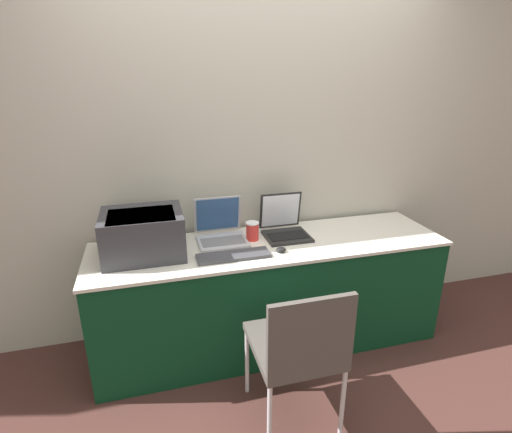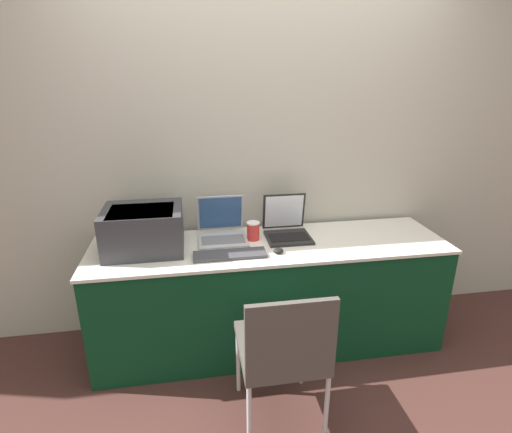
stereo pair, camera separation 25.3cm
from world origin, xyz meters
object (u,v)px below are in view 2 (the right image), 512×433
at_px(printer, 144,228).
at_px(coffee_cup, 253,231).
at_px(mouse, 278,251).
at_px(chair, 283,347).
at_px(laptop_right, 287,228).
at_px(external_keyboard, 230,255).
at_px(laptop_left, 222,230).

relative_size(printer, coffee_cup, 3.87).
xyz_separation_m(printer, mouse, (0.81, -0.18, -0.13)).
height_order(printer, chair, printer).
relative_size(laptop_right, coffee_cup, 2.47).
distance_m(external_keyboard, chair, 0.66).
bearing_deg(printer, external_keyboard, -19.20).
distance_m(external_keyboard, coffee_cup, 0.29).
bearing_deg(external_keyboard, laptop_left, 94.46).
relative_size(printer, laptop_right, 1.57).
bearing_deg(printer, laptop_left, 12.17).
distance_m(printer, mouse, 0.84).
distance_m(external_keyboard, mouse, 0.30).
xyz_separation_m(coffee_cup, chair, (0.02, -0.81, -0.30)).
bearing_deg(chair, mouse, 80.34).
distance_m(printer, external_keyboard, 0.56).
relative_size(printer, laptop_left, 1.47).
height_order(printer, mouse, printer).
bearing_deg(laptop_right, coffee_cup, -173.68).
xyz_separation_m(external_keyboard, coffee_cup, (0.18, 0.23, 0.05)).
relative_size(laptop_right, external_keyboard, 0.69).
bearing_deg(coffee_cup, laptop_left, 164.39).
bearing_deg(laptop_right, chair, -104.16).
height_order(external_keyboard, chair, chair).
distance_m(laptop_left, chair, 0.94).
xyz_separation_m(printer, external_keyboard, (0.51, -0.18, -0.14)).
bearing_deg(external_keyboard, coffee_cup, 51.92).
distance_m(laptop_right, coffee_cup, 0.23).
height_order(printer, external_keyboard, printer).
xyz_separation_m(laptop_right, chair, (-0.21, -0.84, -0.30)).
bearing_deg(laptop_left, coffee_cup, -15.61).
bearing_deg(laptop_left, printer, -167.83).
height_order(printer, coffee_cup, printer).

